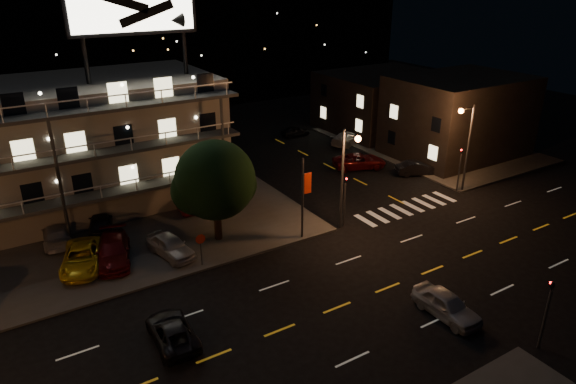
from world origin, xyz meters
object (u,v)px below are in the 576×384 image
tree (215,182)px  road_car_east (446,305)px  lot_car_2 (82,258)px  lot_car_4 (170,246)px  side_car_0 (417,168)px  road_car_west (172,332)px  lot_car_7 (56,234)px

tree → road_car_east: size_ratio=1.74×
lot_car_2 → lot_car_4: 5.83m
tree → side_car_0: bearing=5.2°
lot_car_4 → road_car_west: size_ratio=0.97×
lot_car_7 → lot_car_4: bearing=141.2°
tree → road_car_east: bearing=-64.3°
road_car_west → side_car_0: bearing=-156.3°
tree → lot_car_7: (-10.30, 5.71, -3.83)m
tree → lot_car_2: tree is taller
lot_car_4 → lot_car_7: lot_car_4 is taller
tree → road_car_west: 12.18m
tree → road_car_east: tree is taller
lot_car_2 → lot_car_7: size_ratio=1.12×
lot_car_4 → lot_car_7: size_ratio=0.93×
lot_car_4 → side_car_0: 26.36m
road_car_west → lot_car_2: bearing=-73.4°
lot_car_4 → road_car_west: 9.19m
lot_car_2 → road_car_east: bearing=-27.0°
lot_car_4 → tree: bearing=-4.5°
tree → road_car_east: (7.42, -15.41, -3.92)m
tree → road_car_east: 17.55m
road_car_east → road_car_west: size_ratio=0.97×
lot_car_2 → road_car_east: (16.84, -16.48, -0.13)m
lot_car_2 → road_car_east: size_ratio=1.20×
lot_car_4 → road_car_east: 18.65m
tree → road_car_west: bearing=-126.9°
side_car_0 → lot_car_4: bearing=118.6°
tree → lot_car_2: 10.21m
lot_car_7 → road_car_east: size_ratio=1.07×
lot_car_7 → side_car_0: 32.91m
lot_car_2 → road_car_west: (2.53, -10.26, -0.25)m
side_car_0 → road_car_east: (-14.99, -17.44, 0.06)m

